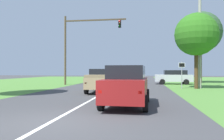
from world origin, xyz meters
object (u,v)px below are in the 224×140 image
Objects in this scene: pickup_truck_lead at (102,80)px; keep_moving_sign at (182,71)px; red_suv_near at (127,85)px; traffic_light at (80,39)px; utility_pole_right at (200,39)px; extra_tree_1 at (196,35)px; crossing_suv_far at (174,77)px; oak_tree_right at (200,32)px.

pickup_truck_lead is 2.17× the size of keep_moving_sign.
red_suv_near is 7.08m from pickup_truck_lead.
keep_moving_sign is (11.29, -4.01, -3.85)m from traffic_light.
utility_pole_right is at bearing 61.89° from red_suv_near.
extra_tree_1 reaches higher than keep_moving_sign.
utility_pole_right is (13.09, -3.40, -0.69)m from traffic_light.
extra_tree_1 reaches higher than pickup_truck_lead.
crossing_suv_far is at bearing 103.98° from utility_pole_right.
crossing_suv_far is at bearing 15.39° from traffic_light.
traffic_light is 16.85m from oak_tree_right.
extra_tree_1 is at bearing -80.43° from crossing_suv_far.
crossing_suv_far is (11.46, 3.15, -4.58)m from traffic_light.
pickup_truck_lead is 8.19m from keep_moving_sign.
pickup_truck_lead is at bearing -127.04° from oak_tree_right.
oak_tree_right is 1.03× the size of utility_pole_right.
red_suv_near is 13.20m from extra_tree_1.
keep_moving_sign reaches higher than crossing_suv_far.
oak_tree_right reaches higher than crossing_suv_far.
red_suv_near is 1.05× the size of crossing_suv_far.
traffic_light is 1.82× the size of crossing_suv_far.
red_suv_near is 23.83m from oak_tree_right.
traffic_light is (-4.39, 8.38, 4.56)m from pickup_truck_lead.
oak_tree_right is at bearing 22.32° from traffic_light.
traffic_light is 12.73m from crossing_suv_far.
extra_tree_1 is (-2.88, -10.24, -1.92)m from oak_tree_right.
utility_pole_right is (6.20, 11.60, 3.80)m from red_suv_near.
pickup_truck_lead is 1.22× the size of crossing_suv_far.
red_suv_near is 11.85m from keep_moving_sign.
utility_pole_right is at bearing -14.55° from traffic_light.
utility_pole_right is 1.34× the size of extra_tree_1.
pickup_truck_lead is 10.50m from traffic_light.
traffic_light is at bearing 114.67° from red_suv_near.
traffic_light is at bearing 160.42° from keep_moving_sign.
traffic_light is 0.84× the size of oak_tree_right.
crossing_suv_far is 7.79m from utility_pole_right.
red_suv_near is 18.72m from crossing_suv_far.
traffic_light is at bearing -164.61° from crossing_suv_far.
extra_tree_1 is at bearing 28.62° from pickup_truck_lead.
utility_pole_right is at bearing 29.78° from pickup_truck_lead.
keep_moving_sign is at bearing 68.19° from red_suv_near.
traffic_light is at bearing 162.98° from extra_tree_1.
pickup_truck_lead is 13.52m from crossing_suv_far.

